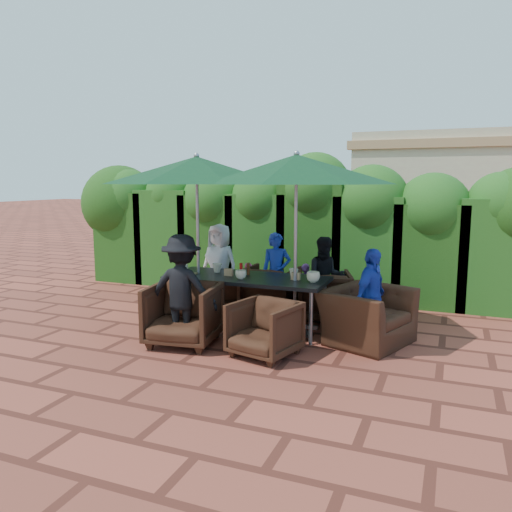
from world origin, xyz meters
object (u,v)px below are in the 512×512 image
at_px(dining_table, 247,282).
at_px(chair_far_mid, 271,287).
at_px(umbrella_left, 197,171).
at_px(chair_end_right, 367,307).
at_px(chair_near_left, 183,311).
at_px(chair_near_right, 264,326).
at_px(chair_far_right, 324,293).
at_px(umbrella_right, 296,170).
at_px(chair_far_left, 228,287).

height_order(dining_table, chair_far_mid, chair_far_mid).
xyz_separation_m(umbrella_left, chair_far_mid, (0.77, 0.95, -1.80)).
bearing_deg(umbrella_left, chair_end_right, 0.61).
relative_size(chair_far_mid, chair_near_left, 0.95).
bearing_deg(chair_near_right, chair_end_right, 56.91).
distance_m(umbrella_left, chair_end_right, 2.98).
distance_m(chair_far_right, chair_near_left, 2.26).
height_order(chair_near_right, chair_end_right, chair_end_right).
relative_size(dining_table, chair_near_left, 2.61).
xyz_separation_m(umbrella_right, chair_far_mid, (-0.70, 0.95, -1.80)).
xyz_separation_m(umbrella_left, chair_near_right, (1.38, -0.93, -1.85)).
bearing_deg(chair_end_right, dining_table, 111.13).
relative_size(chair_far_right, chair_near_left, 0.94).
bearing_deg(chair_far_mid, chair_far_left, -4.81).
bearing_deg(umbrella_right, chair_far_mid, 126.28).
bearing_deg(umbrella_left, chair_far_mid, 51.07).
bearing_deg(chair_far_mid, chair_end_right, 151.27).
xyz_separation_m(umbrella_right, chair_far_left, (-1.48, 1.02, -1.87)).
distance_m(umbrella_right, chair_near_right, 2.07).
xyz_separation_m(dining_table, chair_near_left, (-0.49, -0.93, -0.24)).
height_order(dining_table, chair_far_right, chair_far_right).
bearing_deg(chair_far_left, chair_far_right, 154.38).
height_order(chair_far_left, chair_far_mid, chair_far_mid).
distance_m(chair_far_left, chair_far_right, 1.66).
bearing_deg(chair_near_right, chair_far_left, 139.75).
bearing_deg(chair_near_left, chair_far_left, 90.12).
height_order(umbrella_right, chair_near_left, umbrella_right).
xyz_separation_m(dining_table, chair_far_left, (-0.77, 1.00, -0.33)).
height_order(dining_table, chair_near_right, dining_table).
bearing_deg(dining_table, chair_near_left, -117.85).
bearing_deg(chair_far_right, chair_far_left, -22.94).
bearing_deg(umbrella_left, chair_far_left, 90.89).
bearing_deg(chair_near_left, chair_end_right, 15.26).
xyz_separation_m(chair_near_left, chair_end_right, (2.15, 0.93, 0.04)).
bearing_deg(chair_end_right, umbrella_right, 112.56).
relative_size(dining_table, chair_far_left, 3.24).
bearing_deg(chair_end_right, chair_near_right, 153.68).
relative_size(dining_table, chair_near_right, 3.08).
height_order(umbrella_right, chair_far_right, umbrella_right).
bearing_deg(umbrella_left, dining_table, 1.73).
height_order(chair_far_left, chair_near_right, chair_near_right).
bearing_deg(chair_far_left, chair_far_mid, 153.69).
relative_size(dining_table, chair_far_mid, 2.76).
xyz_separation_m(chair_far_left, chair_near_left, (0.28, -1.92, 0.08)).
distance_m(dining_table, chair_near_left, 1.08).
bearing_deg(chair_near_left, chair_near_right, -9.54).
bearing_deg(chair_far_right, chair_near_right, 63.37).
distance_m(chair_far_mid, chair_near_right, 1.98).
bearing_deg(chair_near_right, chair_far_right, 96.01).
bearing_deg(umbrella_left, chair_near_right, -34.13).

